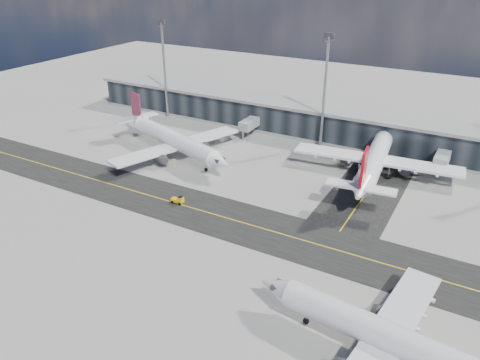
{
  "coord_description": "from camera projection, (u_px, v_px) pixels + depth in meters",
  "views": [
    {
      "loc": [
        37.63,
        -62.46,
        46.04
      ],
      "look_at": [
        -3.47,
        10.88,
        5.0
      ],
      "focal_mm": 35.0,
      "sensor_mm": 36.0,
      "label": 1
    }
  ],
  "objects": [
    {
      "name": "ground",
      "position": [
        228.0,
        231.0,
        85.69
      ],
      "size": [
        300.0,
        300.0,
        0.0
      ],
      "primitive_type": "plane",
      "color": "gray",
      "rests_on": "ground"
    },
    {
      "name": "service_van",
      "position": [
        416.0,
        168.0,
        108.89
      ],
      "size": [
        3.84,
        5.96,
        1.53
      ],
      "primitive_type": "imported",
      "rotation": [
        0.0,
        0.0,
        0.25
      ],
      "color": "white",
      "rests_on": "ground"
    },
    {
      "name": "floodlight_masts",
      "position": [
        325.0,
        88.0,
        116.47
      ],
      "size": [
        102.5,
        0.7,
        28.9
      ],
      "color": "gray",
      "rests_on": "ground"
    },
    {
      "name": "airliner_af",
      "position": [
        173.0,
        140.0,
        116.13
      ],
      "size": [
        40.85,
        35.28,
        12.44
      ],
      "rotation": [
        0.0,
        0.0,
        -1.91
      ],
      "color": "white",
      "rests_on": "ground"
    },
    {
      "name": "terminal_concourse",
      "position": [
        330.0,
        124.0,
        126.94
      ],
      "size": [
        152.0,
        19.8,
        8.8
      ],
      "color": "black",
      "rests_on": "ground"
    },
    {
      "name": "airliner_near",
      "position": [
        398.0,
        342.0,
        56.27
      ],
      "size": [
        39.13,
        33.45,
        11.59
      ],
      "rotation": [
        0.0,
        0.0,
        1.45
      ],
      "color": "silver",
      "rests_on": "ground"
    },
    {
      "name": "airliner_redtail",
      "position": [
        376.0,
        158.0,
        105.1
      ],
      "size": [
        38.07,
        44.57,
        13.19
      ],
      "rotation": [
        0.0,
        0.0,
        0.1
      ],
      "color": "white",
      "rests_on": "ground"
    },
    {
      "name": "baggage_tug",
      "position": [
        178.0,
        200.0,
        94.83
      ],
      "size": [
        2.7,
        1.49,
        1.65
      ],
      "rotation": [
        0.0,
        0.0,
        -1.52
      ],
      "color": "#F0AD0C",
      "rests_on": "ground"
    },
    {
      "name": "taxiway_lanes",
      "position": [
        272.0,
        211.0,
        92.38
      ],
      "size": [
        180.0,
        63.0,
        0.03
      ],
      "color": "black",
      "rests_on": "ground"
    }
  ]
}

